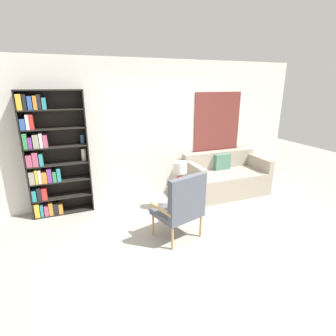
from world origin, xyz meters
The scene contains 7 objects.
ground_plane centered at (0.00, 0.00, 0.00)m, with size 14.00×14.00×0.00m, color #9E998E.
wall_back centered at (0.04, 2.03, 1.35)m, with size 6.40×0.08×2.70m.
bookshelf centered at (-1.94, 1.85, 1.03)m, with size 1.02×0.30×2.16m.
armchair centered at (-0.16, 0.23, 0.58)m, with size 0.76×0.71×1.03m.
couch centered at (1.45, 1.55, 0.33)m, with size 1.69×0.89×0.85m.
side_table centered at (0.18, 1.09, 0.45)m, with size 0.48×0.48×0.51m.
table_lamp centered at (0.19, 1.10, 0.76)m, with size 0.24×0.24×0.43m.
Camera 1 is at (-1.62, -2.91, 2.23)m, focal length 28.00 mm.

